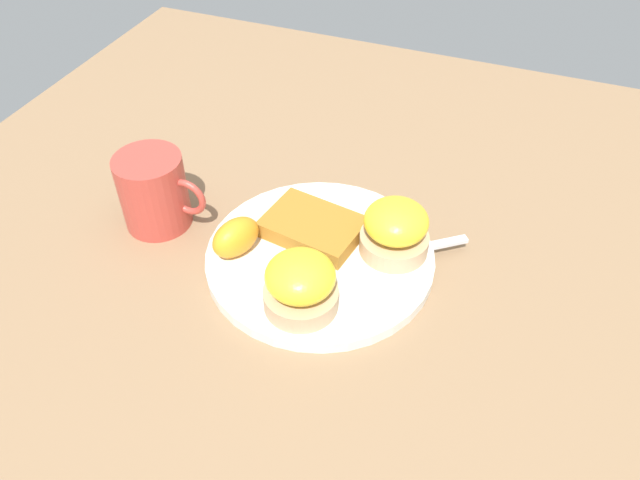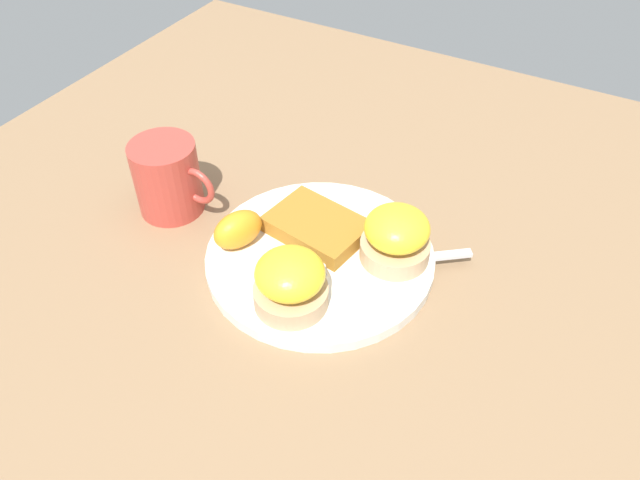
% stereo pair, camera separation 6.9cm
% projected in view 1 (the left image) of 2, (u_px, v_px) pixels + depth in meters
% --- Properties ---
extents(ground_plane, '(1.10, 1.10, 0.00)m').
position_uv_depth(ground_plane, '(320.00, 262.00, 0.72)').
color(ground_plane, '#846647').
extents(plate, '(0.26, 0.26, 0.01)m').
position_uv_depth(plate, '(320.00, 257.00, 0.71)').
color(plate, silver).
rests_on(plate, ground_plane).
extents(sandwich_benedict_left, '(0.08, 0.08, 0.07)m').
position_uv_depth(sandwich_benedict_left, '(301.00, 285.00, 0.63)').
color(sandwich_benedict_left, tan).
rests_on(sandwich_benedict_left, plate).
extents(sandwich_benedict_right, '(0.08, 0.08, 0.07)m').
position_uv_depth(sandwich_benedict_right, '(395.00, 230.00, 0.69)').
color(sandwich_benedict_right, tan).
rests_on(sandwich_benedict_right, plate).
extents(hashbrown_patty, '(0.12, 0.09, 0.02)m').
position_uv_depth(hashbrown_patty, '(313.00, 227.00, 0.72)').
color(hashbrown_patty, '#9B6721').
rests_on(hashbrown_patty, plate).
extents(orange_wedge, '(0.06, 0.07, 0.04)m').
position_uv_depth(orange_wedge, '(236.00, 237.00, 0.69)').
color(orange_wedge, orange).
rests_on(orange_wedge, plate).
extents(fork, '(0.17, 0.14, 0.00)m').
position_uv_depth(fork, '(371.00, 258.00, 0.70)').
color(fork, silver).
rests_on(fork, plate).
extents(cup, '(0.11, 0.08, 0.09)m').
position_uv_depth(cup, '(154.00, 191.00, 0.73)').
color(cup, '#B23D33').
rests_on(cup, ground_plane).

